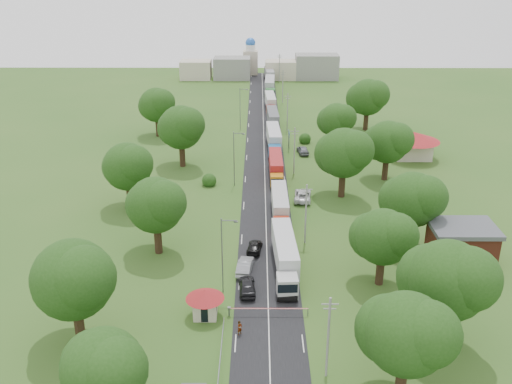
{
  "coord_description": "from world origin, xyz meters",
  "views": [
    {
      "loc": [
        -1.17,
        -79.76,
        38.27
      ],
      "look_at": [
        -1.57,
        4.71,
        3.0
      ],
      "focal_mm": 40.0,
      "sensor_mm": 36.0,
      "label": 1
    }
  ],
  "objects_px": {
    "info_sign": "(289,136)",
    "pedestrian_near": "(240,328)",
    "car_lane_mid": "(245,266)",
    "guard_booth": "(205,300)",
    "truck_0": "(285,255)",
    "car_lane_front": "(247,286)",
    "boom_barrier": "(257,309)"
  },
  "relations": [
    {
      "from": "boom_barrier",
      "to": "pedestrian_near",
      "type": "relative_size",
      "value": 5.48
    },
    {
      "from": "car_lane_mid",
      "to": "pedestrian_near",
      "type": "bearing_deg",
      "value": 95.93
    },
    {
      "from": "truck_0",
      "to": "info_sign",
      "type": "bearing_deg",
      "value": 86.65
    },
    {
      "from": "boom_barrier",
      "to": "car_lane_mid",
      "type": "bearing_deg",
      "value": 98.87
    },
    {
      "from": "car_lane_mid",
      "to": "guard_booth",
      "type": "bearing_deg",
      "value": 73.63
    },
    {
      "from": "boom_barrier",
      "to": "guard_booth",
      "type": "xyz_separation_m",
      "value": [
        -5.84,
        -0.0,
        1.27
      ]
    },
    {
      "from": "truck_0",
      "to": "car_lane_front",
      "type": "bearing_deg",
      "value": -132.08
    },
    {
      "from": "boom_barrier",
      "to": "guard_booth",
      "type": "relative_size",
      "value": 2.1
    },
    {
      "from": "boom_barrier",
      "to": "guard_booth",
      "type": "height_order",
      "value": "guard_booth"
    },
    {
      "from": "guard_booth",
      "to": "car_lane_mid",
      "type": "relative_size",
      "value": 0.87
    },
    {
      "from": "info_sign",
      "to": "pedestrian_near",
      "type": "height_order",
      "value": "info_sign"
    },
    {
      "from": "boom_barrier",
      "to": "truck_0",
      "type": "bearing_deg",
      "value": 70.58
    },
    {
      "from": "boom_barrier",
      "to": "car_lane_mid",
      "type": "relative_size",
      "value": 1.82
    },
    {
      "from": "info_sign",
      "to": "car_lane_front",
      "type": "bearing_deg",
      "value": -98.01
    },
    {
      "from": "guard_booth",
      "to": "pedestrian_near",
      "type": "bearing_deg",
      "value": -41.08
    },
    {
      "from": "car_lane_mid",
      "to": "boom_barrier",
      "type": "bearing_deg",
      "value": 106.03
    },
    {
      "from": "boom_barrier",
      "to": "car_lane_front",
      "type": "bearing_deg",
      "value": 103.28
    },
    {
      "from": "boom_barrier",
      "to": "truck_0",
      "type": "distance_m",
      "value": 11.05
    },
    {
      "from": "boom_barrier",
      "to": "pedestrian_near",
      "type": "distance_m",
      "value": 3.95
    },
    {
      "from": "boom_barrier",
      "to": "info_sign",
      "type": "xyz_separation_m",
      "value": [
        6.56,
        60.0,
        2.11
      ]
    },
    {
      "from": "info_sign",
      "to": "car_lane_front",
      "type": "relative_size",
      "value": 0.83
    },
    {
      "from": "guard_booth",
      "to": "car_lane_front",
      "type": "bearing_deg",
      "value": 47.01
    },
    {
      "from": "boom_barrier",
      "to": "pedestrian_near",
      "type": "bearing_deg",
      "value": -117.58
    },
    {
      "from": "car_lane_front",
      "to": "pedestrian_near",
      "type": "height_order",
      "value": "pedestrian_near"
    },
    {
      "from": "boom_barrier",
      "to": "info_sign",
      "type": "height_order",
      "value": "info_sign"
    },
    {
      "from": "info_sign",
      "to": "pedestrian_near",
      "type": "xyz_separation_m",
      "value": [
        -8.39,
        -63.5,
        -2.16
      ]
    },
    {
      "from": "info_sign",
      "to": "truck_0",
      "type": "bearing_deg",
      "value": -93.35
    },
    {
      "from": "guard_booth",
      "to": "car_lane_mid",
      "type": "bearing_deg",
      "value": 66.48
    },
    {
      "from": "info_sign",
      "to": "pedestrian_near",
      "type": "bearing_deg",
      "value": -97.52
    },
    {
      "from": "truck_0",
      "to": "pedestrian_near",
      "type": "bearing_deg",
      "value": -111.58
    },
    {
      "from": "car_lane_front",
      "to": "car_lane_mid",
      "type": "xyz_separation_m",
      "value": [
        -0.36,
        4.88,
        -0.0
      ]
    },
    {
      "from": "boom_barrier",
      "to": "car_lane_mid",
      "type": "distance_m",
      "value": 10.0
    }
  ]
}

